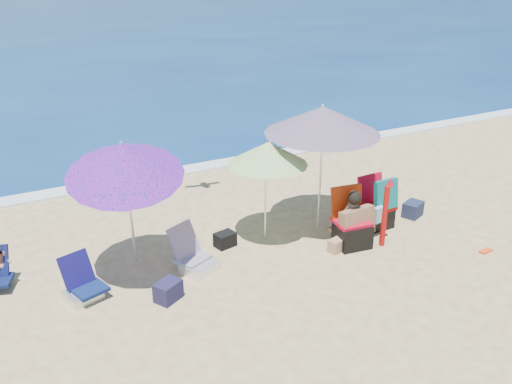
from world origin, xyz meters
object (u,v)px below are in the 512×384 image
umbrella_striped (268,153)px  camp_chair_right (377,209)px  person_center (353,218)px  chair_rainbow (194,259)px  furled_umbrella (386,209)px  umbrella_turquoise (323,120)px  chair_navy (83,287)px  camp_chair_left (351,229)px  umbrella_blue (124,161)px

umbrella_striped → camp_chair_right: umbrella_striped is taller
camp_chair_right → person_center: bearing=-159.7°
umbrella_striped → camp_chair_right: bearing=-16.0°
umbrella_striped → chair_rainbow: bearing=-165.5°
umbrella_striped → furled_umbrella: umbrella_striped is taller
camp_chair_right → umbrella_turquoise: bearing=151.9°
chair_navy → camp_chair_left: bearing=-6.6°
furled_umbrella → camp_chair_left: size_ratio=1.22×
umbrella_turquoise → camp_chair_right: 1.96m
umbrella_turquoise → umbrella_striped: 1.11m
chair_rainbow → camp_chair_right: 3.47m
umbrella_turquoise → person_center: 1.73m
chair_rainbow → person_center: (2.72, -0.44, 0.28)m
chair_navy → camp_chair_left: camp_chair_left is taller
umbrella_striped → chair_navy: 3.54m
umbrella_blue → chair_navy: 1.93m
furled_umbrella → camp_chair_left: 0.66m
chair_navy → furled_umbrella: bearing=-9.0°
furled_umbrella → umbrella_striped: bearing=144.8°
umbrella_striped → chair_navy: (-3.23, -0.37, -1.39)m
umbrella_blue → furled_umbrella: 4.32m
camp_chair_right → person_center: 0.81m
umbrella_striped → umbrella_turquoise: bearing=-3.3°
chair_rainbow → umbrella_turquoise: bearing=7.5°
umbrella_turquoise → camp_chair_right: (0.94, -0.50, -1.65)m
umbrella_turquoise → umbrella_blue: umbrella_blue is taller
person_center → umbrella_striped: bearing=145.2°
umbrella_blue → camp_chair_left: (3.55, -0.71, -1.60)m
chair_rainbow → camp_chair_left: size_ratio=0.85×
umbrella_striped → chair_rainbow: (-1.52, -0.39, -1.38)m
furled_umbrella → person_center: furled_umbrella is taller
umbrella_striped → umbrella_blue: bearing=-176.0°
chair_rainbow → umbrella_blue: bearing=165.7°
chair_rainbow → person_center: size_ratio=0.87×
umbrella_turquoise → umbrella_striped: size_ratio=1.28×
person_center → umbrella_blue: bearing=169.5°
umbrella_striped → umbrella_blue: umbrella_blue is taller
umbrella_striped → camp_chair_left: 1.92m
umbrella_striped → camp_chair_left: bearing=-37.7°
furled_umbrella → umbrella_blue: bearing=166.4°
camp_chair_left → umbrella_turquoise: bearing=98.9°
furled_umbrella → chair_navy: (-4.85, 0.77, -0.50)m
furled_umbrella → chair_navy: furled_umbrella is taller
umbrella_striped → camp_chair_left: (1.14, -0.88, -1.27)m
chair_rainbow → camp_chair_left: (2.66, -0.49, 0.11)m
camp_chair_right → umbrella_striped: bearing=164.0°
chair_navy → camp_chair_left: size_ratio=0.69×
umbrella_turquoise → person_center: umbrella_turquoise is taller
umbrella_striped → person_center: size_ratio=1.86×
furled_umbrella → camp_chair_right: bearing=60.6°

